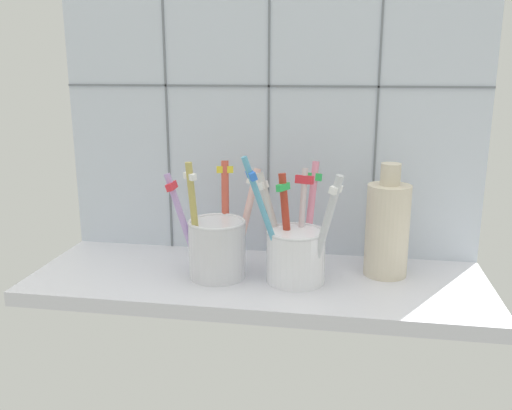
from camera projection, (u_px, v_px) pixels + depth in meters
The scene contains 5 objects.
counter_slab at pixel (257, 283), 77.39cm from camera, with size 64.00×22.00×2.00cm, color silver.
tile_wall_back at pixel (270, 122), 83.54cm from camera, with size 64.00×2.20×45.00cm.
toothbrush_cup_left at pixel (217, 244), 76.26cm from camera, with size 13.00×10.38×16.76cm.
toothbrush_cup_right at pixel (295, 249), 74.49cm from camera, with size 13.15×11.80×17.95cm.
ceramic_vase at pixel (387, 228), 76.28cm from camera, with size 6.05×6.05×16.04cm.
Camera 1 is at (11.67, -71.30, 30.86)cm, focal length 38.29 mm.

